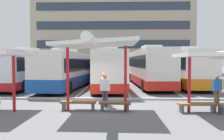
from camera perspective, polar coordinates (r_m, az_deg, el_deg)
name	(u,v)px	position (r m, az deg, el deg)	size (l,w,h in m)	color
ground_plane	(100,105)	(11.68, -3.35, -9.51)	(160.00, 160.00, 0.00)	slate
terminal_building	(113,31)	(49.85, 0.37, 10.46)	(33.26, 14.17, 21.59)	tan
coach_bus_0	(34,68)	(21.96, -20.21, 0.39)	(3.11, 12.01, 3.62)	silver
coach_bus_1	(71,70)	(19.82, -11.13, -0.01)	(3.66, 11.59, 3.51)	silver
coach_bus_2	(107,69)	(19.08, -1.30, 0.18)	(3.42, 11.04, 3.59)	silver
coach_bus_3	(148,68)	(20.92, 9.64, 0.65)	(3.15, 11.37, 3.81)	silver
coach_bus_4	(181,68)	(21.73, 18.06, 0.40)	(2.68, 11.05, 3.69)	silver
lane_stripe_0	(15,86)	(22.82, -24.82, -3.90)	(0.16, 14.00, 0.01)	white
lane_stripe_1	(51,86)	(21.46, -16.03, -4.15)	(0.16, 14.00, 0.01)	white
lane_stripe_2	(89,86)	(20.66, -6.32, -4.32)	(0.16, 14.00, 0.01)	white
lane_stripe_3	(126,86)	(20.49, 3.86, -4.37)	(0.16, 14.00, 0.01)	white
lane_stripe_4	(164,86)	(20.97, 13.90, -4.28)	(0.16, 14.00, 0.01)	white
lane_stripe_5	(202,86)	(22.04, 23.22, -4.08)	(0.16, 14.00, 0.01)	white
waiting_shelter_1	(96,45)	(9.98, -4.40, 6.67)	(3.82, 5.08, 3.42)	red
bench_1	(78,103)	(10.62, -9.06, -8.88)	(1.75, 0.45, 0.45)	brown
bench_2	(115,104)	(10.29, 0.81, -9.25)	(1.56, 0.54, 0.45)	brown
waiting_shelter_2	(221,56)	(10.71, 27.33, 3.31)	(3.61, 4.30, 2.85)	red
bench_3	(198,105)	(10.80, 22.11, -8.83)	(1.83, 0.51, 0.45)	brown
platform_kerb	(102,99)	(13.33, -2.74, -7.77)	(44.00, 0.24, 0.12)	#ADADA8
waiting_passenger_0	(104,86)	(11.84, -2.26, -4.35)	(0.24, 0.51, 1.75)	#33384C
waiting_passenger_2	(105,88)	(11.29, -1.91, -4.84)	(0.54, 0.38, 1.70)	#33384C
waiting_passenger_3	(217,88)	(12.79, 26.49, -4.36)	(0.51, 0.30, 1.66)	brown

